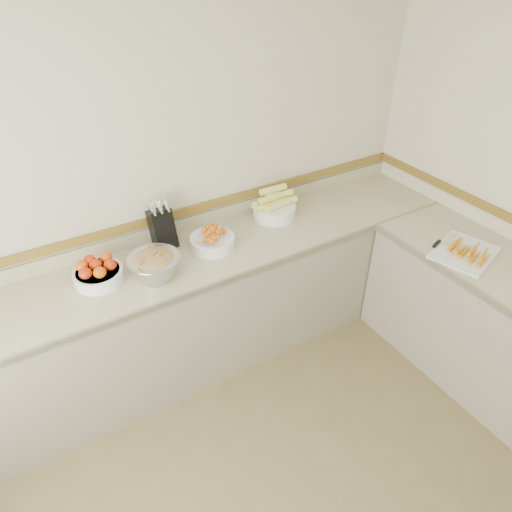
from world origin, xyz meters
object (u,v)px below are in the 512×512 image
knife_block (162,228)px  cherry_tomato_bowl (212,240)px  tomato_bowl (98,273)px  rhubarb_bowl (155,265)px  cutting_board (465,252)px  corn_bowl (274,207)px

knife_block → cherry_tomato_bowl: (0.27, -0.18, -0.09)m
tomato_bowl → cherry_tomato_bowl: bearing=-2.2°
rhubarb_bowl → cutting_board: rhubarb_bowl is taller
cherry_tomato_bowl → rhubarb_bowl: rhubarb_bowl is taller
tomato_bowl → corn_bowl: corn_bowl is taller
corn_bowl → rhubarb_bowl: corn_bowl is taller
rhubarb_bowl → cutting_board: bearing=-23.7°
corn_bowl → cutting_board: bearing=-52.6°
corn_bowl → cutting_board: 1.32m
rhubarb_bowl → cutting_board: 1.97m
corn_bowl → rhubarb_bowl: 1.04m
tomato_bowl → corn_bowl: bearing=4.4°
knife_block → rhubarb_bowl: bearing=-119.7°
cherry_tomato_bowl → corn_bowl: corn_bowl is taller
cutting_board → rhubarb_bowl: bearing=156.3°
knife_block → tomato_bowl: size_ratio=1.18×
tomato_bowl → knife_block: bearing=17.8°
cherry_tomato_bowl → corn_bowl: size_ratio=0.86×
cutting_board → corn_bowl: bearing=127.4°
tomato_bowl → cherry_tomato_bowl: cherry_tomato_bowl is taller
tomato_bowl → corn_bowl: (1.31, 0.10, 0.01)m
tomato_bowl → cherry_tomato_bowl: 0.74m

